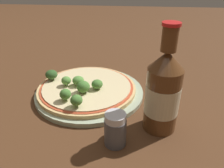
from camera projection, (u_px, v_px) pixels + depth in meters
ground_plane at (95, 94)px, 0.61m from camera, size 3.00×3.00×0.00m
plate at (90, 92)px, 0.60m from camera, size 0.29×0.29×0.01m
pizza at (87, 88)px, 0.60m from camera, size 0.27×0.27×0.01m
broccoli_floret_0 at (66, 81)px, 0.59m from camera, size 0.03×0.03×0.03m
broccoli_floret_1 at (97, 84)px, 0.57m from camera, size 0.03×0.03×0.03m
broccoli_floret_2 at (83, 87)px, 0.56m from camera, size 0.03×0.03×0.03m
broccoli_floret_3 at (78, 80)px, 0.59m from camera, size 0.03×0.03×0.03m
broccoli_floret_4 at (51, 75)px, 0.62m from camera, size 0.03×0.03×0.03m
broccoli_floret_5 at (76, 100)px, 0.50m from camera, size 0.03×0.03×0.03m
broccoli_floret_6 at (65, 94)px, 0.52m from camera, size 0.03×0.03×0.03m
beer_bottle at (163, 92)px, 0.44m from camera, size 0.07×0.07×0.23m
pepper_shaker at (115, 129)px, 0.42m from camera, size 0.04×0.04×0.07m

